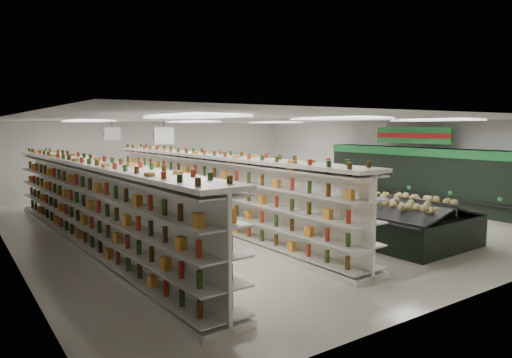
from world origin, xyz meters
TOP-DOWN VIEW (x-y plane):
  - floor at (0.00, 0.00)m, footprint 16.00×16.00m
  - ceiling at (0.00, 0.00)m, footprint 14.00×16.00m
  - wall_back at (0.00, 8.00)m, footprint 14.00×0.02m
  - wall_front at (0.00, -8.00)m, footprint 14.00×0.02m
  - wall_left at (-7.00, 0.00)m, footprint 0.02×16.00m
  - wall_right at (7.00, 0.00)m, footprint 0.02×16.00m
  - produce_wall_case at (6.53, -1.50)m, footprint 0.93×8.00m
  - aisle_sign_near at (-3.80, -2.00)m, footprint 0.52×0.06m
  - aisle_sign_far at (-3.80, 2.00)m, footprint 0.52×0.06m
  - hortifruti_banner at (6.25, -1.50)m, footprint 0.12×3.20m
  - gondola_left at (-5.22, -0.79)m, footprint 1.46×12.31m
  - gondola_center at (-1.71, -0.30)m, footprint 1.27×12.50m
  - produce_island at (1.41, -2.43)m, footprint 3.11×7.93m
  - soda_endcap at (-0.42, 5.50)m, footprint 1.46×1.16m
  - shopper_main at (-1.00, -1.33)m, footprint 0.71×0.68m
  - shopper_background at (-3.88, 3.62)m, footprint 0.67×0.89m

SIDE VIEW (x-z plane):
  - floor at x=0.00m, z-range 0.00..0.00m
  - produce_island at x=1.41m, z-range -0.05..1.12m
  - soda_endcap at x=-0.42m, z-range -0.03..1.62m
  - shopper_background at x=-3.88m, z-range 0.00..1.63m
  - shopper_main at x=-1.00m, z-range 0.00..1.64m
  - gondola_left at x=-5.22m, z-range -0.09..2.04m
  - gondola_center at x=-1.71m, z-range -0.09..2.08m
  - produce_wall_case at x=6.53m, z-range 0.14..2.34m
  - wall_back at x=0.00m, z-range 0.00..3.20m
  - wall_front at x=0.00m, z-range 0.00..3.20m
  - wall_left at x=-7.00m, z-range 0.00..3.20m
  - wall_right at x=7.00m, z-range 0.00..3.20m
  - hortifruti_banner at x=6.25m, z-range 2.18..3.13m
  - aisle_sign_near at x=-3.80m, z-range 2.38..3.13m
  - aisle_sign_far at x=-3.80m, z-range 2.38..3.13m
  - ceiling at x=0.00m, z-range 3.19..3.21m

